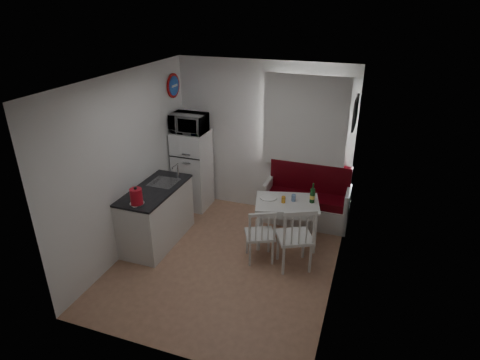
# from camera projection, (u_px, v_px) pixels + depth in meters

# --- Properties ---
(floor) EXTENTS (3.00, 3.50, 0.02)m
(floor) POSITION_uv_depth(u_px,v_px,m) (227.00, 261.00, 5.81)
(floor) COLOR #A17156
(floor) RESTS_ON ground
(ceiling) EXTENTS (3.00, 3.50, 0.02)m
(ceiling) POSITION_uv_depth(u_px,v_px,m) (224.00, 79.00, 4.72)
(ceiling) COLOR white
(ceiling) RESTS_ON wall_back
(wall_back) EXTENTS (3.00, 0.02, 2.60)m
(wall_back) POSITION_uv_depth(u_px,v_px,m) (263.00, 139.00, 6.77)
(wall_back) COLOR white
(wall_back) RESTS_ON floor
(wall_front) EXTENTS (3.00, 0.02, 2.60)m
(wall_front) POSITION_uv_depth(u_px,v_px,m) (158.00, 252.00, 3.77)
(wall_front) COLOR white
(wall_front) RESTS_ON floor
(wall_left) EXTENTS (0.02, 3.50, 2.60)m
(wall_left) POSITION_uv_depth(u_px,v_px,m) (128.00, 165.00, 5.72)
(wall_left) COLOR white
(wall_left) RESTS_ON floor
(wall_right) EXTENTS (0.02, 3.50, 2.60)m
(wall_right) POSITION_uv_depth(u_px,v_px,m) (342.00, 196.00, 4.81)
(wall_right) COLOR white
(wall_right) RESTS_ON floor
(window) EXTENTS (1.22, 0.06, 1.47)m
(window) POSITION_uv_depth(u_px,v_px,m) (305.00, 125.00, 6.39)
(window) COLOR silver
(window) RESTS_ON wall_back
(curtain) EXTENTS (1.35, 0.02, 1.50)m
(curtain) POSITION_uv_depth(u_px,v_px,m) (305.00, 123.00, 6.31)
(curtain) COLOR white
(curtain) RESTS_ON wall_back
(kitchen_counter) EXTENTS (0.62, 1.32, 1.16)m
(kitchen_counter) POSITION_uv_depth(u_px,v_px,m) (157.00, 215.00, 6.11)
(kitchen_counter) COLOR silver
(kitchen_counter) RESTS_ON floor
(wall_sign) EXTENTS (0.03, 0.40, 0.40)m
(wall_sign) POSITION_uv_depth(u_px,v_px,m) (174.00, 86.00, 6.60)
(wall_sign) COLOR #1B4BA5
(wall_sign) RESTS_ON wall_left
(picture_frame) EXTENTS (0.04, 0.52, 0.42)m
(picture_frame) POSITION_uv_depth(u_px,v_px,m) (355.00, 113.00, 5.45)
(picture_frame) COLOR black
(picture_frame) RESTS_ON wall_right
(bench) EXTENTS (1.40, 0.54, 1.00)m
(bench) POSITION_uv_depth(u_px,v_px,m) (306.00, 204.00, 6.71)
(bench) COLOR silver
(bench) RESTS_ON floor
(dining_table) EXTENTS (1.06, 0.86, 0.70)m
(dining_table) POSITION_uv_depth(u_px,v_px,m) (287.00, 206.00, 6.01)
(dining_table) COLOR silver
(dining_table) RESTS_ON floor
(chair_left) EXTENTS (0.53, 0.53, 0.46)m
(chair_left) POSITION_uv_depth(u_px,v_px,m) (258.00, 231.00, 5.57)
(chair_left) COLOR silver
(chair_left) RESTS_ON floor
(chair_right) EXTENTS (0.61, 0.62, 0.53)m
(chair_right) POSITION_uv_depth(u_px,v_px,m) (294.00, 232.00, 5.37)
(chair_right) COLOR silver
(chair_right) RESTS_ON floor
(fridge) EXTENTS (0.56, 0.56, 1.41)m
(fridge) POSITION_uv_depth(u_px,v_px,m) (193.00, 170.00, 7.07)
(fridge) COLOR white
(fridge) RESTS_ON floor
(microwave) EXTENTS (0.58, 0.39, 0.32)m
(microwave) POSITION_uv_depth(u_px,v_px,m) (189.00, 123.00, 6.67)
(microwave) COLOR white
(microwave) RESTS_ON fridge
(kettle) EXTENTS (0.20, 0.20, 0.27)m
(kettle) POSITION_uv_depth(u_px,v_px,m) (136.00, 196.00, 5.40)
(kettle) COLOR #B70E1D
(kettle) RESTS_ON kitchen_counter
(wine_bottle) EXTENTS (0.08, 0.08, 0.31)m
(wine_bottle) POSITION_uv_depth(u_px,v_px,m) (313.00, 193.00, 5.90)
(wine_bottle) COLOR #123A16
(wine_bottle) RESTS_ON dining_table
(drinking_glass_orange) EXTENTS (0.06, 0.06, 0.10)m
(drinking_glass_orange) POSITION_uv_depth(u_px,v_px,m) (283.00, 200.00, 5.93)
(drinking_glass_orange) COLOR orange
(drinking_glass_orange) RESTS_ON dining_table
(drinking_glass_blue) EXTENTS (0.06, 0.06, 0.10)m
(drinking_glass_blue) POSITION_uv_depth(u_px,v_px,m) (294.00, 198.00, 5.98)
(drinking_glass_blue) COLOR #718FC1
(drinking_glass_blue) RESTS_ON dining_table
(plate) EXTENTS (0.27, 0.27, 0.02)m
(plate) POSITION_uv_depth(u_px,v_px,m) (268.00, 197.00, 6.09)
(plate) COLOR white
(plate) RESTS_ON dining_table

